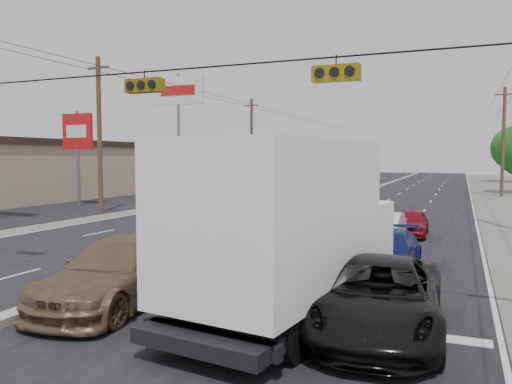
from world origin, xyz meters
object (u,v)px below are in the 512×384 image
at_px(tan_sedan, 121,272).
at_px(black_suv, 379,297).
at_px(pole_sign_billboard, 178,98).
at_px(utility_pole_right_c, 503,141).
at_px(oncoming_far, 299,198).
at_px(red_sedan, 217,245).
at_px(queue_car_b, 380,232).
at_px(utility_pole_left_b, 99,134).
at_px(oncoming_near, 197,210).
at_px(pole_sign_mid, 78,137).
at_px(queue_car_d, 386,253).
at_px(pole_sign_far, 223,150).
at_px(box_truck, 290,227).
at_px(queue_car_a, 284,217).
at_px(queue_car_e, 411,223).
at_px(tree_left_far, 246,157).
at_px(utility_pole_left_c, 251,144).

bearing_deg(tan_sedan, black_suv, -1.74).
bearing_deg(pole_sign_billboard, utility_pole_right_c, 23.96).
xyz_separation_m(pole_sign_billboard, oncoming_far, (13.10, -5.72, -8.12)).
relative_size(red_sedan, queue_car_b, 0.86).
bearing_deg(utility_pole_right_c, queue_car_b, -101.31).
bearing_deg(utility_pole_left_b, oncoming_near, -11.31).
bearing_deg(tan_sedan, pole_sign_mid, 129.34).
distance_m(queue_car_d, oncoming_far, 19.39).
height_order(pole_sign_far, red_sedan, pole_sign_far).
distance_m(pole_sign_billboard, box_truck, 35.35).
height_order(box_truck, queue_car_b, box_truck).
relative_size(queue_car_a, queue_car_e, 1.28).
bearing_deg(queue_car_d, queue_car_b, 102.49).
distance_m(red_sedan, queue_car_b, 6.55).
xyz_separation_m(utility_pole_right_c, queue_car_d, (-5.50, -35.20, -4.45)).
relative_size(pole_sign_billboard, oncoming_near, 2.36).
xyz_separation_m(tree_left_far, queue_car_e, (29.00, -47.16, -3.10)).
xyz_separation_m(tan_sedan, queue_car_e, (5.60, 13.79, -0.18)).
relative_size(utility_pole_left_b, pole_sign_billboard, 0.91).
bearing_deg(red_sedan, tree_left_far, 120.42).
xyz_separation_m(pole_sign_far, red_sedan, (17.40, -35.78, -3.79)).
xyz_separation_m(utility_pole_right_c, black_suv, (-4.90, -40.62, -4.36)).
bearing_deg(pole_sign_far, tan_sedan, -66.98).
relative_size(utility_pole_left_c, pole_sign_mid, 1.43).
bearing_deg(tree_left_far, queue_car_e, -58.41).
xyz_separation_m(black_suv, queue_car_e, (-0.60, 13.46, -0.13)).
relative_size(pole_sign_far, queue_car_e, 1.65).
relative_size(red_sedan, oncoming_near, 0.80).
distance_m(box_truck, queue_car_a, 12.34).
xyz_separation_m(box_truck, tan_sedan, (-4.16, -0.67, -1.23)).
relative_size(pole_sign_mid, black_suv, 1.31).
bearing_deg(utility_pole_left_c, oncoming_near, -73.28).
distance_m(utility_pole_left_c, box_truck, 44.26).
relative_size(tan_sedan, queue_car_d, 1.23).
height_order(pole_sign_far, box_truck, pole_sign_far).
relative_size(pole_sign_billboard, pole_sign_far, 1.83).
bearing_deg(pole_sign_mid, queue_car_e, -12.14).
xyz_separation_m(pole_sign_mid, black_suv, (24.60, -18.62, -4.37)).
bearing_deg(tree_left_far, pole_sign_mid, -83.21).
bearing_deg(pole_sign_far, utility_pole_left_c, 0.00).
distance_m(queue_car_d, oncoming_near, 14.37).
bearing_deg(queue_car_d, queue_car_a, 132.09).
bearing_deg(box_truck, oncoming_far, 114.62).
bearing_deg(tan_sedan, tree_left_far, 106.19).
bearing_deg(utility_pole_left_b, tan_sedan, -48.94).
height_order(utility_pole_right_c, oncoming_far, utility_pole_right_c).
distance_m(pole_sign_far, queue_car_d, 42.21).
bearing_deg(utility_pole_right_c, black_suv, -96.88).
height_order(red_sedan, queue_car_d, queue_car_d).
bearing_deg(queue_car_b, pole_sign_far, 125.89).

